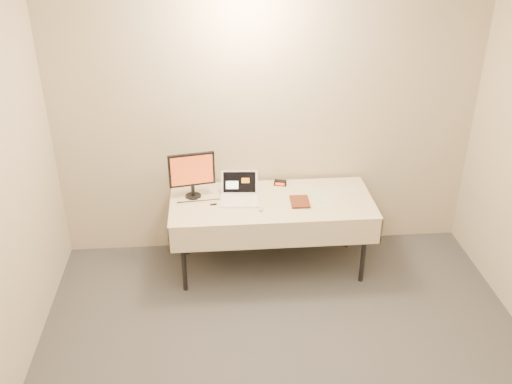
{
  "coord_description": "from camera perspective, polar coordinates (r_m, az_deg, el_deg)",
  "views": [
    {
      "loc": [
        -0.52,
        -2.5,
        3.27
      ],
      "look_at": [
        -0.15,
        1.99,
        0.86
      ],
      "focal_mm": 40.0,
      "sensor_mm": 36.0,
      "label": 1
    }
  ],
  "objects": [
    {
      "name": "table",
      "position": [
        5.26,
        1.57,
        -1.43
      ],
      "size": [
        1.86,
        0.81,
        0.74
      ],
      "color": "black",
      "rests_on": "ground"
    },
    {
      "name": "clicker",
      "position": [
        5.07,
        0.49,
        -1.67
      ],
      "size": [
        0.05,
        0.09,
        0.02
      ],
      "primitive_type": "ellipsoid",
      "rotation": [
        0.0,
        0.0,
        -0.04
      ],
      "color": "#BCBCBE",
      "rests_on": "table"
    },
    {
      "name": "paper_form",
      "position": [
        5.34,
        6.28,
        -0.34
      ],
      "size": [
        0.18,
        0.28,
        0.0
      ],
      "primitive_type": "cube",
      "rotation": [
        0.0,
        0.0,
        0.34
      ],
      "color": "#B6E5B6",
      "rests_on": "table"
    },
    {
      "name": "alarm_clock",
      "position": [
        5.49,
        2.44,
        0.92
      ],
      "size": [
        0.12,
        0.08,
        0.05
      ],
      "rotation": [
        0.0,
        0.0,
        -0.27
      ],
      "color": "black",
      "rests_on": "table"
    },
    {
      "name": "usb_dongle",
      "position": [
        5.16,
        -4.29,
        -1.24
      ],
      "size": [
        0.06,
        0.03,
        0.01
      ],
      "primitive_type": "cube",
      "rotation": [
        0.0,
        0.0,
        0.12
      ],
      "color": "black",
      "rests_on": "table"
    },
    {
      "name": "book",
      "position": [
        5.13,
        3.51,
        -0.01
      ],
      "size": [
        0.17,
        0.03,
        0.23
      ],
      "primitive_type": "imported",
      "rotation": [
        0.0,
        0.0,
        -0.03
      ],
      "color": "brown",
      "rests_on": "table"
    },
    {
      "name": "back_wall",
      "position": [
        5.38,
        1.15,
        7.23
      ],
      "size": [
        4.0,
        0.1,
        2.7
      ],
      "primitive_type": "cube",
      "color": "beige",
      "rests_on": "ground"
    },
    {
      "name": "monitor",
      "position": [
        5.2,
        -6.44,
        2.02
      ],
      "size": [
        0.42,
        0.17,
        0.44
      ],
      "rotation": [
        0.0,
        0.0,
        0.17
      ],
      "color": "black",
      "rests_on": "table"
    },
    {
      "name": "laptop",
      "position": [
        5.23,
        -1.68,
        -0.11
      ],
      "size": [
        0.36,
        0.35,
        0.23
      ],
      "rotation": [
        0.0,
        0.0,
        -0.08
      ],
      "color": "white",
      "rests_on": "table"
    }
  ]
}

